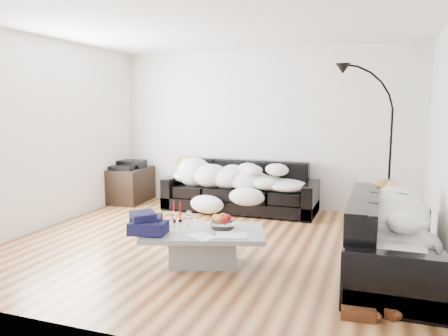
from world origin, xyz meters
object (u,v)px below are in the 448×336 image
(candle_right, at_px, (180,212))
(wine_glass_a, at_px, (189,218))
(sofa_back, at_px, (240,186))
(sofa_right, at_px, (393,237))
(coffee_table, at_px, (204,247))
(sleeper_right, at_px, (394,214))
(wine_glass_c, at_px, (193,222))
(candle_left, at_px, (174,212))
(stereo, at_px, (129,165))
(sleeper_back, at_px, (239,173))
(wine_glass_b, at_px, (173,219))
(av_cabinet, at_px, (129,185))
(floor_lamp, at_px, (390,154))
(shoes, at_px, (369,312))
(fruit_bowl, at_px, (222,221))

(candle_right, bearing_deg, wine_glass_a, -39.16)
(sofa_back, height_order, sofa_right, sofa_back)
(coffee_table, bearing_deg, sleeper_right, 9.59)
(wine_glass_c, bearing_deg, candle_left, 148.02)
(stereo, bearing_deg, wine_glass_a, -52.62)
(sleeper_back, distance_m, wine_glass_c, 2.40)
(wine_glass_a, height_order, wine_glass_b, wine_glass_b)
(sleeper_right, height_order, coffee_table, sleeper_right)
(sofa_back, bearing_deg, sleeper_back, -90.00)
(wine_glass_a, relative_size, av_cabinet, 0.20)
(sofa_back, relative_size, av_cabinet, 2.81)
(sofa_right, relative_size, candle_right, 8.73)
(coffee_table, relative_size, floor_lamp, 0.63)
(sofa_right, height_order, wine_glass_a, sofa_right)
(wine_glass_c, bearing_deg, candle_right, 136.81)
(sofa_right, height_order, av_cabinet, sofa_right)
(sleeper_back, xyz_separation_m, wine_glass_c, (0.24, -2.38, -0.17))
(sofa_right, xyz_separation_m, shoes, (-0.18, -0.99, -0.34))
(sleeper_right, bearing_deg, stereo, 63.65)
(sofa_right, height_order, shoes, sofa_right)
(sofa_back, relative_size, stereo, 5.52)
(coffee_table, xyz_separation_m, av_cabinet, (-2.41, 2.44, 0.11))
(wine_glass_b, height_order, floor_lamp, floor_lamp)
(sleeper_right, xyz_separation_m, coffee_table, (-1.87, -0.32, -0.44))
(shoes, xyz_separation_m, av_cabinet, (-4.10, 3.11, 0.25))
(coffee_table, relative_size, wine_glass_b, 7.38)
(coffee_table, bearing_deg, wine_glass_c, -177.55)
(sofa_back, height_order, candle_left, sofa_back)
(coffee_table, relative_size, candle_left, 5.27)
(sofa_right, bearing_deg, av_cabinet, 63.65)
(sleeper_right, height_order, av_cabinet, sleeper_right)
(wine_glass_c, relative_size, candle_right, 0.74)
(wine_glass_b, bearing_deg, av_cabinet, 130.17)
(sofa_back, xyz_separation_m, wine_glass_c, (0.24, -2.43, 0.05))
(sleeper_right, xyz_separation_m, wine_glass_a, (-2.09, -0.21, -0.17))
(sleeper_right, height_order, floor_lamp, floor_lamp)
(sleeper_back, bearing_deg, av_cabinet, 178.17)
(wine_glass_b, relative_size, floor_lamp, 0.09)
(wine_glass_a, relative_size, floor_lamp, 0.08)
(floor_lamp, bearing_deg, stereo, 177.47)
(sleeper_back, xyz_separation_m, candle_right, (-0.02, -2.13, -0.15))
(wine_glass_c, bearing_deg, wine_glass_b, 172.60)
(sofa_back, relative_size, shoes, 5.42)
(sleeper_right, xyz_separation_m, shoes, (-0.18, -0.99, -0.57))
(wine_glass_b, distance_m, stereo, 3.16)
(sleeper_right, bearing_deg, av_cabinet, 63.65)
(fruit_bowl, xyz_separation_m, candle_left, (-0.59, 0.04, 0.04))
(fruit_bowl, relative_size, wine_glass_b, 1.52)
(wine_glass_b, xyz_separation_m, shoes, (2.07, -0.70, -0.40))
(candle_right, bearing_deg, sleeper_right, 1.87)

